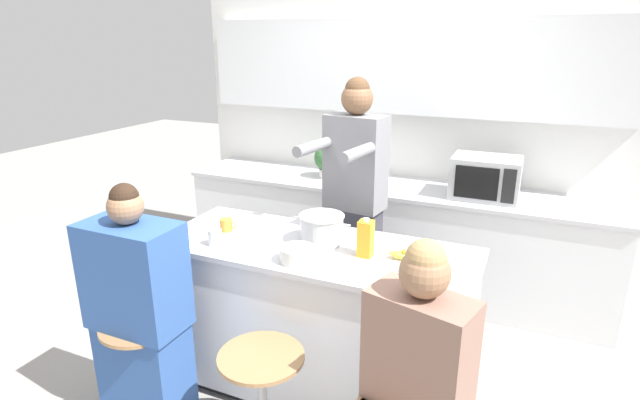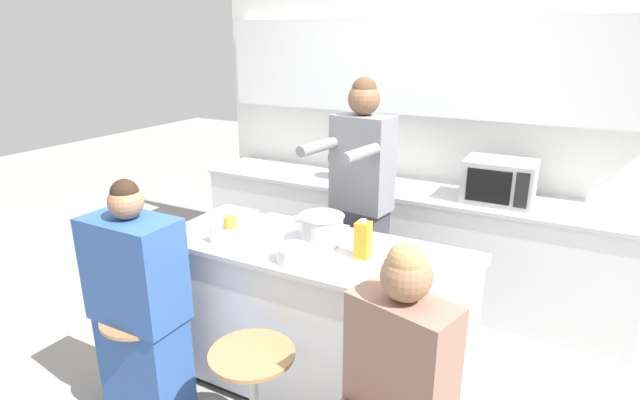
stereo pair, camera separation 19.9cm
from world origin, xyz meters
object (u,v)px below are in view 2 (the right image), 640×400
at_px(kitchen_island, 314,319).
at_px(coffee_cup_far, 216,234).
at_px(person_wrapped_blanket, 140,313).
at_px(banana_bunch, 399,257).
at_px(bar_stool_center, 254,397).
at_px(coffee_cup_near, 230,222).
at_px(person_cooking, 360,214).
at_px(fruit_bowl, 293,254).
at_px(cooking_pot, 322,229).
at_px(bar_stool_leftmost, 145,357).
at_px(microwave, 499,181).
at_px(potted_plant, 341,160).
at_px(juice_carton, 363,240).

height_order(kitchen_island, coffee_cup_far, coffee_cup_far).
xyz_separation_m(person_wrapped_blanket, banana_bunch, (1.20, 0.67, 0.31)).
height_order(bar_stool_center, coffee_cup_near, coffee_cup_near).
xyz_separation_m(person_wrapped_blanket, coffee_cup_far, (0.19, 0.43, 0.33)).
relative_size(person_cooking, fruit_bowl, 9.90).
height_order(bar_stool_center, banana_bunch, banana_bunch).
bearing_deg(person_cooking, cooking_pot, -79.73).
xyz_separation_m(kitchen_island, coffee_cup_near, (-0.58, -0.00, 0.50)).
bearing_deg(coffee_cup_far, bar_stool_center, -38.18).
bearing_deg(bar_stool_leftmost, cooking_pot, 44.07).
distance_m(coffee_cup_near, microwave, 1.97).
xyz_separation_m(cooking_pot, coffee_cup_near, (-0.60, -0.07, -0.04)).
bearing_deg(coffee_cup_far, kitchen_island, 21.98).
bearing_deg(coffee_cup_far, person_cooking, 60.30).
bearing_deg(bar_stool_center, banana_bunch, 53.15).
relative_size(bar_stool_leftmost, person_cooking, 0.34).
bearing_deg(fruit_bowl, person_wrapped_blanket, -149.36).
relative_size(person_wrapped_blanket, coffee_cup_far, 12.84).
distance_m(person_cooking, coffee_cup_near, 0.89).
bearing_deg(potted_plant, kitchen_island, -69.58).
relative_size(bar_stool_center, potted_plant, 2.13).
bearing_deg(person_cooking, potted_plant, 131.48).
relative_size(bar_stool_center, banana_bunch, 4.03).
distance_m(cooking_pot, banana_bunch, 0.48).
relative_size(person_cooking, coffee_cup_near, 16.80).
xyz_separation_m(coffee_cup_far, banana_bunch, (1.00, 0.24, -0.02)).
distance_m(bar_stool_leftmost, microwave, 2.64).
bearing_deg(bar_stool_center, fruit_bowl, 90.20).
relative_size(bar_stool_center, person_cooking, 0.34).
bearing_deg(banana_bunch, coffee_cup_far, -166.44).
relative_size(kitchen_island, person_wrapped_blanket, 1.29).
bearing_deg(coffee_cup_near, kitchen_island, 0.41).
distance_m(fruit_bowl, coffee_cup_near, 0.62).
bearing_deg(fruit_bowl, bar_stool_leftmost, -149.87).
distance_m(kitchen_island, bar_stool_leftmost, 0.96).
bearing_deg(fruit_bowl, microwave, 65.94).
xyz_separation_m(kitchen_island, bar_stool_center, (0.00, -0.62, -0.11)).
bearing_deg(juice_carton, coffee_cup_far, -166.33).
height_order(juice_carton, microwave, microwave).
distance_m(coffee_cup_near, juice_carton, 0.89).
xyz_separation_m(bar_stool_leftmost, bar_stool_center, (0.72, 0.02, 0.00)).
relative_size(fruit_bowl, coffee_cup_near, 1.70).
bearing_deg(banana_bunch, coffee_cup_near, -178.00).
bearing_deg(person_wrapped_blanket, person_cooking, 62.40).
height_order(bar_stool_center, juice_carton, juice_carton).
xyz_separation_m(person_cooking, coffee_cup_far, (-0.50, -0.88, 0.07)).
height_order(kitchen_island, microwave, microwave).
relative_size(bar_stool_center, cooking_pot, 1.82).
relative_size(coffee_cup_near, juice_carton, 0.51).
xyz_separation_m(coffee_cup_near, microwave, (1.33, 1.45, 0.08)).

